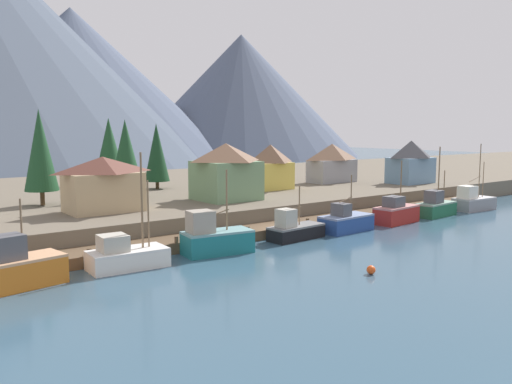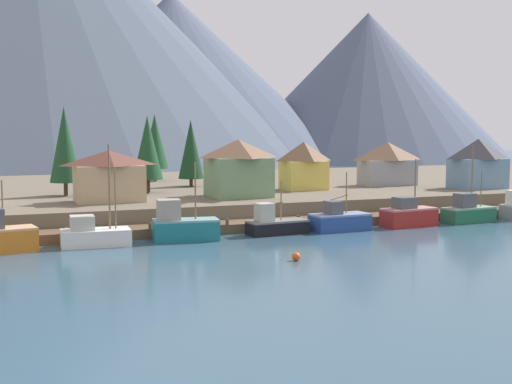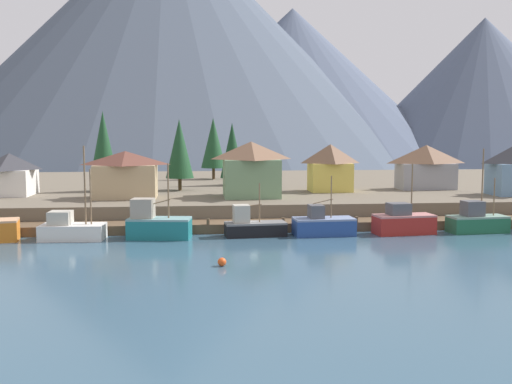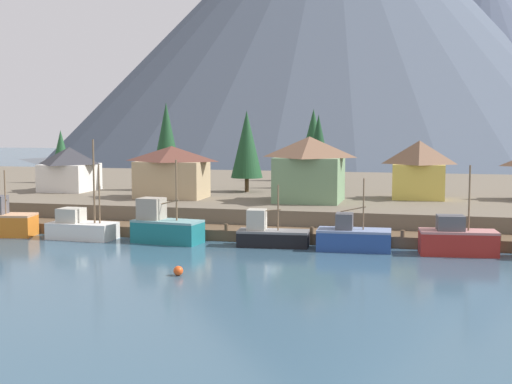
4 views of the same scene
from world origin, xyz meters
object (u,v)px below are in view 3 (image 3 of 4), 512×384
object	(u,v)px
fishing_boat_blue	(323,225)
fishing_boat_white	(71,229)
house_yellow	(330,167)
conifer_mid_left	(213,143)
conifer_back_left	(103,145)
fishing_boat_green	(477,221)
house_green	(251,169)
house_grey	(426,167)
conifer_near_right	(232,150)
house_tan	(126,174)
house_white	(10,174)
fishing_boat_red	(403,222)
fishing_boat_black	(253,226)
fishing_boat_teal	(156,224)
channel_buoy	(222,262)
conifer_mid_right	(179,149)

from	to	relation	value
fishing_boat_blue	fishing_boat_white	bearing A→B (deg)	177.29
house_yellow	conifer_mid_left	xyz separation A→B (m)	(-15.40, 21.95, 2.87)
conifer_back_left	fishing_boat_green	bearing A→B (deg)	-28.28
fishing_boat_blue	conifer_mid_left	distance (m)	43.63
fishing_boat_green	house_green	world-z (taller)	house_green
house_yellow	conifer_back_left	xyz separation A→B (m)	(-30.92, 3.18, 3.00)
house_grey	conifer_back_left	bearing A→B (deg)	178.28
conifer_near_right	conifer_mid_left	distance (m)	11.90
conifer_back_left	house_yellow	bearing A→B (deg)	-5.87
house_tan	conifer_back_left	xyz separation A→B (m)	(-3.94, 8.70, 3.34)
fishing_boat_white	house_white	world-z (taller)	fishing_boat_white
house_green	fishing_boat_red	bearing A→B (deg)	-44.01
fishing_boat_green	house_tan	world-z (taller)	fishing_boat_green
fishing_boat_green	house_grey	world-z (taller)	fishing_boat_green
conifer_near_right	conifer_back_left	xyz separation A→B (m)	(-18.07, -7.18, 1.01)
house_grey	house_yellow	distance (m)	14.41
fishing_boat_red	house_yellow	distance (m)	20.63
fishing_boat_black	fishing_boat_red	size ratio (longest dim) A/B	0.86
conifer_near_right	house_green	bearing A→B (deg)	-84.65
house_grey	house_yellow	world-z (taller)	house_yellow
fishing_boat_black	house_yellow	bearing A→B (deg)	53.02
fishing_boat_teal	house_white	bearing A→B (deg)	143.68
fishing_boat_blue	conifer_near_right	distance (m)	31.82
fishing_boat_teal	conifer_mid_left	size ratio (longest dim) A/B	0.73
fishing_boat_green	conifer_near_right	distance (m)	39.31
fishing_boat_white	house_grey	size ratio (longest dim) A/B	1.14
fishing_boat_black	house_grey	size ratio (longest dim) A/B	0.78
house_tan	channel_buoy	xyz separation A→B (m)	(10.77, -27.46, -5.13)
house_grey	house_white	world-z (taller)	house_grey
fishing_boat_blue	fishing_boat_red	distance (m)	8.60
fishing_boat_red	house_tan	xyz separation A→B (m)	(-30.45, 14.30, 4.23)
house_yellow	conifer_near_right	world-z (taller)	conifer_near_right
house_yellow	house_green	world-z (taller)	house_green
fishing_boat_green	fishing_boat_black	bearing A→B (deg)	174.50
house_green	conifer_near_right	world-z (taller)	conifer_near_right
conifer_mid_right	channel_buoy	xyz separation A→B (m)	(4.38, -36.35, -7.97)
house_tan	conifer_mid_right	distance (m)	11.31
fishing_boat_blue	house_grey	xyz separation A→B (m)	(19.43, 21.59, 4.64)
fishing_boat_teal	fishing_boat_black	bearing A→B (deg)	9.53
house_tan	conifer_mid_right	xyz separation A→B (m)	(6.39, 8.89, 2.84)
house_grey	fishing_boat_blue	bearing A→B (deg)	-131.99
fishing_boat_black	conifer_back_left	world-z (taller)	conifer_back_left
fishing_boat_green	conifer_mid_left	size ratio (longest dim) A/B	0.86
fishing_boat_white	house_yellow	bearing A→B (deg)	35.75
fishing_boat_black	channel_buoy	xyz separation A→B (m)	(-3.75, -13.37, -0.68)
conifer_mid_right	conifer_back_left	xyz separation A→B (m)	(-10.33, -0.19, 0.50)
fishing_boat_green	conifer_near_right	bearing A→B (deg)	123.85
fishing_boat_white	fishing_boat_teal	xyz separation A→B (m)	(8.48, -0.08, 0.38)
fishing_boat_black	fishing_boat_green	bearing A→B (deg)	-4.75
fishing_boat_green	house_white	world-z (taller)	fishing_boat_green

